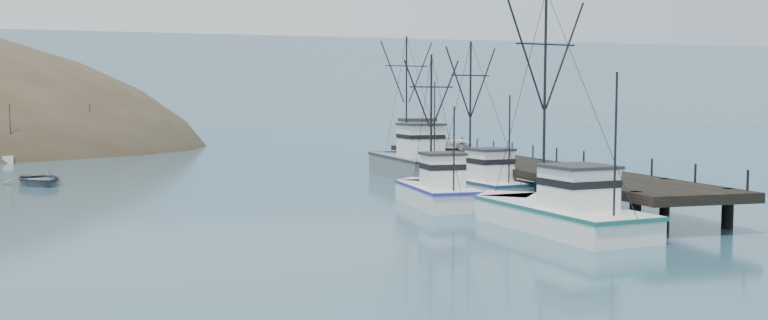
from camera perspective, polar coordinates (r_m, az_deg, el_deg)
ground at (r=36.74m, az=-0.11°, el=-5.36°), size 400.00×400.00×0.00m
pier at (r=56.26m, az=9.53°, el=-0.34°), size 6.00×44.00×2.00m
distant_ridge at (r=206.01m, az=-9.63°, el=2.49°), size 360.00×40.00×26.00m
distant_ridge_far at (r=222.22m, az=-22.95°, el=2.34°), size 180.00×25.00×18.00m
moored_sailboats at (r=94.06m, az=-27.01°, el=0.26°), size 14.76×19.82×6.35m
trawler_near at (r=37.89m, az=12.98°, el=-3.92°), size 5.30×12.14×12.11m
trawler_mid at (r=45.83m, az=3.92°, el=-2.42°), size 3.19×9.31×9.55m
trawler_far at (r=50.35m, az=7.13°, el=-1.84°), size 4.86×10.42×10.72m
work_vessel at (r=63.17m, az=2.14°, el=-0.20°), size 4.91×14.52×12.29m
pier_shed at (r=72.42m, az=2.54°, el=2.10°), size 3.00×3.20×2.80m
pickup_truck at (r=68.71m, az=4.65°, el=1.38°), size 5.51×3.68×1.41m
motorboat at (r=62.97m, az=-24.81°, el=-1.73°), size 6.24×7.13×1.23m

